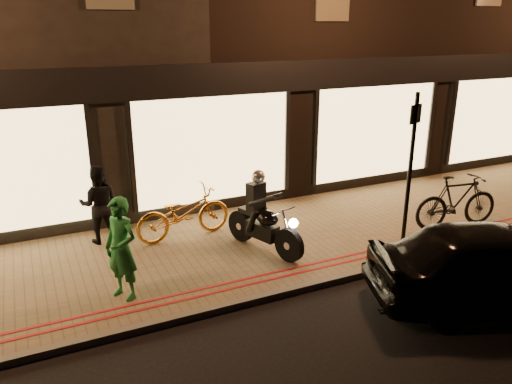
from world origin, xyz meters
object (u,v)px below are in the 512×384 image
Objects in this scene: sign_post at (411,163)px; person_green at (121,249)px; motorcycle at (263,220)px; parked_car at (498,264)px; bicycle_gold at (183,213)px.

person_green is at bearing 176.74° from sign_post.
parked_car is at bearing -69.81° from motorcycle.
parked_car is at bearing -144.57° from bicycle_gold.
sign_post is at bearing 18.09° from parked_car.
person_green reaches higher than parked_car.
person_green is (-5.43, 0.31, -0.84)m from sign_post.
person_green is 5.93m from parked_car.
parked_car is (2.59, -3.18, -0.04)m from motorcycle.
sign_post reaches higher than motorcycle.
motorcycle is 1.12× the size of person_green.
sign_post is (2.66, -0.95, 1.06)m from motorcycle.
sign_post is 5.50m from person_green.
sign_post is 4.57m from bicycle_gold.
sign_post is 1.79× the size of person_green.
bicycle_gold is at bearing 115.12° from motorcycle.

